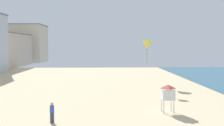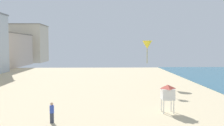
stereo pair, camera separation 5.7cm
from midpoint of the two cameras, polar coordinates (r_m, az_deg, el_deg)
name	(u,v)px [view 1 (the left image)]	position (r m, az deg, el deg)	size (l,w,h in m)	color
boardwalk_hotel_far	(0,50)	(79.60, -24.28, 2.74)	(12.83, 21.18, 9.65)	#C6B29E
boardwalk_hotel_distant	(22,43)	(98.18, -19.86, 4.22)	(16.42, 13.22, 13.74)	beige
kite_flyer	(52,111)	(20.41, -13.65, -10.73)	(0.34, 0.34, 1.64)	#383D4C
lifeguard_stand	(168,92)	(23.22, 12.58, -6.60)	(1.10, 1.10, 2.55)	white
kite_yellow_delta	(147,45)	(40.09, 7.98, 4.15)	(1.58, 1.58, 3.60)	yellow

